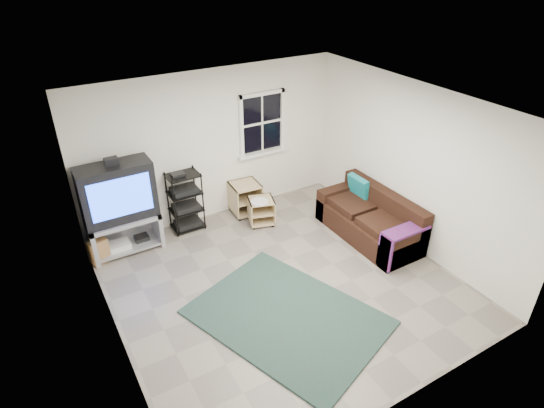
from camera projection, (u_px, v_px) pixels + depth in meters
room at (262, 127)px, 7.95m from camera, size 4.60×4.62×4.60m
tv_unit at (119, 201)px, 6.89m from camera, size 1.09×0.54×1.60m
av_rack at (186, 205)px, 7.63m from camera, size 0.53×0.39×1.06m
side_table_left at (244, 197)px, 8.17m from camera, size 0.53×0.53×0.58m
side_table_right at (261, 209)px, 7.88m from camera, size 0.53×0.53×0.49m
sofa at (371, 220)px, 7.50m from camera, size 0.83×1.87×0.85m
shag_rug at (287, 317)px, 5.98m from camera, size 2.44×2.84×0.03m
paper_bag at (99, 251)px, 6.93m from camera, size 0.32×0.27×0.40m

